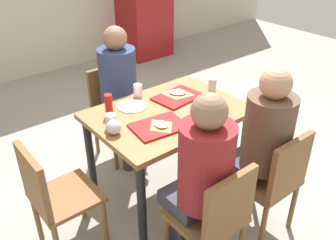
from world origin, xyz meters
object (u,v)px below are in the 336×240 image
object	(u,v)px
main_table	(168,123)
tray_red_near	(159,126)
plastic_cup_b	(203,122)
condiment_bottle	(109,105)
person_far_side	(121,86)
paper_plate_center	(132,106)
pizza_slice_a	(161,125)
pizza_slice_b	(177,93)
person_in_red	(201,172)
plastic_cup_c	(111,121)
plastic_cup_a	(138,90)
person_in_brown_jacket	(262,139)
chair_left_end	(53,194)
tray_red_far	(178,97)
foil_bundle	(114,127)
chair_far_side	(114,106)
chair_near_right	(274,178)
soda_can	(212,86)
paper_plate_near_edge	(205,115)
chair_near_left	(215,217)

from	to	relation	value
main_table	tray_red_near	distance (m)	0.27
plastic_cup_b	condiment_bottle	distance (m)	0.69
person_far_side	paper_plate_center	distance (m)	0.46
person_far_side	pizza_slice_a	size ratio (longest dim) A/B	7.46
pizza_slice_b	condiment_bottle	distance (m)	0.59
person_in_red	plastic_cup_c	bearing A→B (deg)	103.31
person_in_red	plastic_cup_a	world-z (taller)	person_in_red
person_in_brown_jacket	paper_plate_center	xyz separation A→B (m)	(-0.45, 0.87, 0.04)
chair_left_end	tray_red_far	distance (m)	1.18
foil_bundle	person_in_brown_jacket	bearing A→B (deg)	-39.77
main_table	plastic_cup_a	distance (m)	0.38
tray_red_far	plastic_cup_b	bearing A→B (deg)	-109.84
person_in_brown_jacket	plastic_cup_c	size ratio (longest dim) A/B	12.52
chair_far_side	plastic_cup_a	distance (m)	0.55
plastic_cup_a	chair_near_right	bearing A→B (deg)	-74.80
person_in_red	soda_can	bearing A→B (deg)	41.54
person_in_brown_jacket	condiment_bottle	size ratio (longest dim) A/B	7.83
pizza_slice_b	pizza_slice_a	bearing A→B (deg)	-142.67
paper_plate_near_edge	foil_bundle	size ratio (longest dim) A/B	2.20
pizza_slice_a	person_in_red	bearing A→B (deg)	-100.46
chair_near_left	pizza_slice_b	distance (m)	1.11
paper_plate_near_edge	foil_bundle	world-z (taller)	foil_bundle
plastic_cup_a	paper_plate_near_edge	bearing A→B (deg)	-70.93
tray_red_far	paper_plate_center	size ratio (longest dim) A/B	1.64
main_table	tray_red_near	size ratio (longest dim) A/B	3.11
pizza_slice_b	soda_can	distance (m)	0.29
chair_near_left	plastic_cup_b	world-z (taller)	plastic_cup_b
pizza_slice_a	chair_near_left	bearing A→B (deg)	-98.16
main_table	tray_red_near	bearing A→B (deg)	-144.13
main_table	tray_red_far	distance (m)	0.26
chair_far_side	plastic_cup_c	size ratio (longest dim) A/B	8.42
tray_red_near	pizza_slice_b	size ratio (longest dim) A/B	1.46
tray_red_far	paper_plate_center	bearing A→B (deg)	164.46
chair_left_end	person_in_brown_jacket	bearing A→B (deg)	-27.94
chair_near_right	chair_left_end	world-z (taller)	same
main_table	person_in_red	xyz separation A→B (m)	(-0.28, -0.65, 0.08)
chair_near_right	pizza_slice_b	bearing A→B (deg)	93.65
person_far_side	plastic_cup_c	bearing A→B (deg)	-127.27
soda_can	plastic_cup_c	bearing A→B (deg)	177.49
paper_plate_center	foil_bundle	xyz separation A→B (m)	(-0.31, -0.24, 0.05)
main_table	person_in_red	bearing A→B (deg)	-113.32
chair_left_end	plastic_cup_a	distance (m)	1.03
tray_red_far	tray_red_near	bearing A→B (deg)	-146.12
paper_plate_near_edge	pizza_slice_b	bearing A→B (deg)	82.10
chair_near_left	condiment_bottle	size ratio (longest dim) A/B	5.26
person_far_side	soda_can	xyz separation A→B (m)	(0.48, -0.63, 0.09)
person_in_brown_jacket	paper_plate_center	distance (m)	0.98
chair_far_side	paper_plate_near_edge	size ratio (longest dim) A/B	3.83
tray_red_near	paper_plate_center	distance (m)	0.36
chair_far_side	person_in_red	distance (m)	1.48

